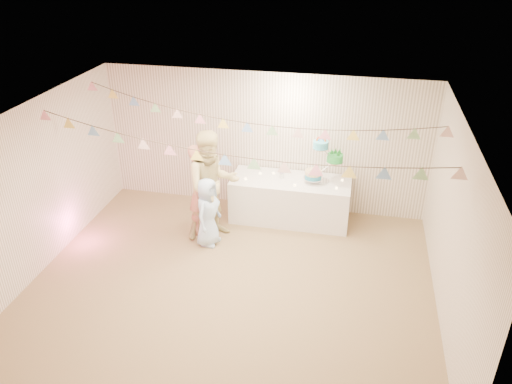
% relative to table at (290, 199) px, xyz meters
% --- Properties ---
extents(floor, '(6.00, 6.00, 0.00)m').
position_rel_table_xyz_m(floor, '(-0.58, -2.04, -0.40)').
color(floor, olive).
rests_on(floor, ground).
extents(ceiling, '(6.00, 6.00, 0.00)m').
position_rel_table_xyz_m(ceiling, '(-0.58, -2.04, 2.20)').
color(ceiling, beige).
rests_on(ceiling, ground).
extents(back_wall, '(6.00, 6.00, 0.00)m').
position_rel_table_xyz_m(back_wall, '(-0.58, 0.46, 0.90)').
color(back_wall, white).
rests_on(back_wall, ground).
extents(front_wall, '(6.00, 6.00, 0.00)m').
position_rel_table_xyz_m(front_wall, '(-0.58, -4.54, 0.90)').
color(front_wall, white).
rests_on(front_wall, ground).
extents(left_wall, '(5.00, 5.00, 0.00)m').
position_rel_table_xyz_m(left_wall, '(-3.58, -2.04, 0.90)').
color(left_wall, white).
rests_on(left_wall, ground).
extents(right_wall, '(5.00, 5.00, 0.00)m').
position_rel_table_xyz_m(right_wall, '(2.42, -2.04, 0.90)').
color(right_wall, white).
rests_on(right_wall, ground).
extents(table, '(2.14, 0.85, 0.80)m').
position_rel_table_xyz_m(table, '(0.00, 0.00, 0.00)').
color(table, white).
rests_on(table, floor).
extents(cake_stand, '(0.72, 0.42, 0.80)m').
position_rel_table_xyz_m(cake_stand, '(0.55, 0.05, 0.75)').
color(cake_stand, silver).
rests_on(cake_stand, table).
extents(cake_bottom, '(0.31, 0.31, 0.15)m').
position_rel_table_xyz_m(cake_bottom, '(0.40, -0.01, 0.44)').
color(cake_bottom, teal).
rests_on(cake_bottom, cake_stand).
extents(cake_middle, '(0.27, 0.27, 0.22)m').
position_rel_table_xyz_m(cake_middle, '(0.73, 0.14, 0.71)').
color(cake_middle, green).
rests_on(cake_middle, cake_stand).
extents(cake_top_tier, '(0.25, 0.25, 0.19)m').
position_rel_table_xyz_m(cake_top_tier, '(0.49, 0.02, 0.98)').
color(cake_top_tier, '#3FAFC8').
rests_on(cake_top_tier, cake_stand).
extents(platter, '(0.33, 0.33, 0.02)m').
position_rel_table_xyz_m(platter, '(-0.64, -0.05, 0.36)').
color(platter, white).
rests_on(platter, table).
extents(posy, '(0.13, 0.13, 0.15)m').
position_rel_table_xyz_m(posy, '(-0.18, 0.05, 0.42)').
color(posy, white).
rests_on(posy, table).
extents(person_adult_a, '(0.47, 0.64, 1.64)m').
position_rel_table_xyz_m(person_adult_a, '(-1.45, -0.73, 0.42)').
color(person_adult_a, tan).
rests_on(person_adult_a, floor).
extents(person_adult_b, '(1.19, 1.13, 1.93)m').
position_rel_table_xyz_m(person_adult_b, '(-1.21, -0.82, 0.56)').
color(person_adult_b, '#D4C382').
rests_on(person_adult_b, floor).
extents(person_child, '(0.49, 0.65, 1.21)m').
position_rel_table_xyz_m(person_child, '(-1.23, -1.10, 0.21)').
color(person_child, '#B4D7FF').
rests_on(person_child, floor).
extents(bunting_back, '(5.60, 1.10, 0.40)m').
position_rel_table_xyz_m(bunting_back, '(-0.58, -0.94, 1.95)').
color(bunting_back, pink).
rests_on(bunting_back, ceiling).
extents(bunting_front, '(5.60, 0.90, 0.36)m').
position_rel_table_xyz_m(bunting_front, '(-0.58, -2.24, 1.92)').
color(bunting_front, '#72A5E5').
rests_on(bunting_front, ceiling).
extents(tealight_0, '(0.04, 0.04, 0.03)m').
position_rel_table_xyz_m(tealight_0, '(-0.80, -0.15, 0.42)').
color(tealight_0, '#FFD88C').
rests_on(tealight_0, table).
extents(tealight_1, '(0.04, 0.04, 0.03)m').
position_rel_table_xyz_m(tealight_1, '(-0.35, 0.18, 0.42)').
color(tealight_1, '#FFD88C').
rests_on(tealight_1, table).
extents(tealight_2, '(0.04, 0.04, 0.03)m').
position_rel_table_xyz_m(tealight_2, '(0.10, -0.22, 0.42)').
color(tealight_2, '#FFD88C').
rests_on(tealight_2, table).
extents(tealight_3, '(0.04, 0.04, 0.03)m').
position_rel_table_xyz_m(tealight_3, '(0.35, 0.22, 0.42)').
color(tealight_3, '#FFD88C').
rests_on(tealight_3, table).
extents(tealight_4, '(0.04, 0.04, 0.03)m').
position_rel_table_xyz_m(tealight_4, '(0.82, -0.18, 0.42)').
color(tealight_4, '#FFD88C').
rests_on(tealight_4, table).
extents(tealight_5, '(0.04, 0.04, 0.03)m').
position_rel_table_xyz_m(tealight_5, '(0.90, 0.15, 0.42)').
color(tealight_5, '#FFD88C').
rests_on(tealight_5, table).
extents(tealight_6, '(0.04, 0.04, 0.03)m').
position_rel_table_xyz_m(tealight_6, '(-0.59, 0.12, 0.42)').
color(tealight_6, '#FFD88C').
rests_on(tealight_6, table).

